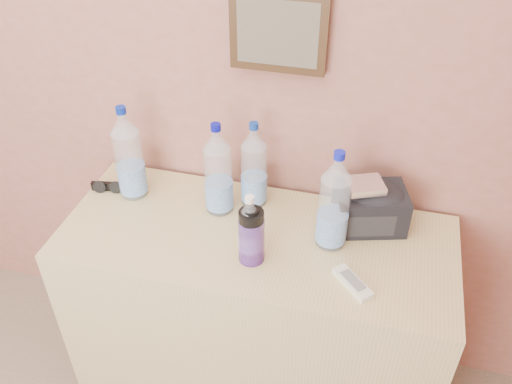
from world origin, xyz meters
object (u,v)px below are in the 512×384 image
at_px(dresser, 256,316).
at_px(pet_large_c, 218,174).
at_px(pet_large_b, 254,169).
at_px(pet_large_a, 129,157).
at_px(ac_remote, 353,283).
at_px(nalgene_bottle, 251,235).
at_px(foil_packet, 365,186).
at_px(sunglasses, 109,186).
at_px(pet_large_d, 334,205).
at_px(toiletry_bag, 370,206).
at_px(pet_small, 250,232).

bearing_deg(dresser, pet_large_c, 146.46).
xyz_separation_m(dresser, pet_large_b, (-0.05, 0.17, 0.55)).
height_order(dresser, pet_large_a, pet_large_a).
bearing_deg(ac_remote, pet_large_c, -160.96).
xyz_separation_m(dresser, pet_large_a, (-0.48, 0.11, 0.56)).
bearing_deg(nalgene_bottle, pet_large_c, 129.05).
bearing_deg(foil_packet, ac_remote, -87.99).
bearing_deg(sunglasses, ac_remote, -26.14).
xyz_separation_m(pet_large_a, pet_large_b, (0.43, 0.06, -0.01)).
bearing_deg(pet_large_d, toiletry_bag, 48.06).
bearing_deg(pet_large_c, foil_packet, 4.06).
height_order(pet_large_b, pet_large_d, pet_large_d).
bearing_deg(pet_large_b, pet_small, -77.59).
bearing_deg(pet_large_a, pet_large_b, 8.40).
bearing_deg(foil_packet, nalgene_bottle, -141.50).
bearing_deg(pet_small, toiletry_bag, 37.05).
bearing_deg(pet_large_b, pet_large_a, -171.60).
bearing_deg(pet_large_c, nalgene_bottle, -50.95).
bearing_deg(toiletry_bag, pet_large_b, 160.36).
relative_size(pet_small, toiletry_bag, 1.07).
distance_m(dresser, pet_large_c, 0.59).
relative_size(pet_large_b, toiletry_bag, 1.41).
relative_size(dresser, pet_large_b, 4.07).
distance_m(pet_large_b, pet_large_c, 0.13).
distance_m(pet_large_c, foil_packet, 0.48).
distance_m(pet_large_a, pet_small, 0.54).
height_order(pet_small, foil_packet, pet_small).
bearing_deg(nalgene_bottle, pet_large_b, 103.36).
distance_m(pet_large_c, toiletry_bag, 0.51).
relative_size(pet_large_c, foil_packet, 2.95).
bearing_deg(pet_large_b, toiletry_bag, -3.11).
height_order(pet_large_b, foil_packet, pet_large_b).
distance_m(pet_large_a, pet_large_c, 0.32).
xyz_separation_m(pet_large_c, nalgene_bottle, (0.17, -0.21, -0.05)).
bearing_deg(dresser, pet_large_b, 106.95).
height_order(pet_large_a, pet_large_b, pet_large_a).
distance_m(pet_large_c, pet_small, 0.27).
bearing_deg(toiletry_bag, pet_large_a, 166.34).
relative_size(pet_large_c, toiletry_bag, 1.49).
xyz_separation_m(sunglasses, toiletry_bag, (0.93, 0.05, 0.06)).
bearing_deg(ac_remote, dresser, -157.23).
relative_size(nalgene_bottle, toiletry_bag, 0.87).
relative_size(dresser, pet_small, 5.35).
xyz_separation_m(pet_large_a, pet_small, (0.49, -0.21, -0.05)).
height_order(dresser, pet_large_d, pet_large_d).
xyz_separation_m(pet_large_c, toiletry_bag, (0.51, 0.05, -0.07)).
relative_size(pet_large_a, pet_large_c, 1.04).
xyz_separation_m(pet_large_d, sunglasses, (-0.82, 0.07, -0.14)).
distance_m(pet_large_c, pet_large_d, 0.40).
distance_m(pet_large_a, pet_large_b, 0.43).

